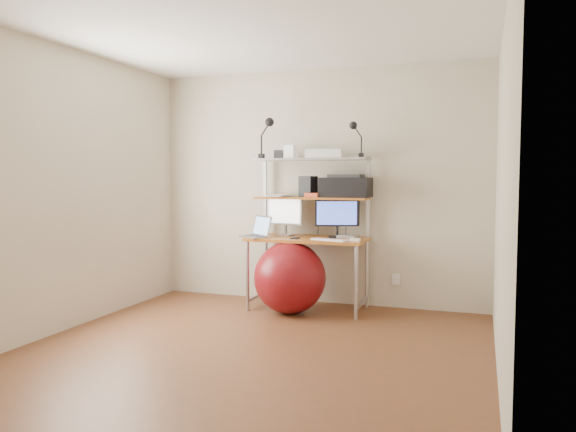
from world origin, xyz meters
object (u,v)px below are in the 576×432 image
at_px(monitor_black, 337,215).
at_px(printer, 346,187).
at_px(exercise_ball, 290,278).
at_px(monitor_silver, 285,213).
at_px(laptop, 258,233).

bearing_deg(monitor_black, printer, 11.60).
bearing_deg(exercise_ball, monitor_silver, 116.63).
bearing_deg(monitor_black, monitor_silver, 159.81).
distance_m(monitor_black, laptop, 0.83).
height_order(monitor_black, printer, printer).
distance_m(monitor_black, printer, 0.31).
distance_m(laptop, printer, 1.01).
bearing_deg(monitor_silver, laptop, -122.63).
xyz_separation_m(monitor_black, printer, (0.08, 0.05, 0.29)).
xyz_separation_m(monitor_silver, monitor_black, (0.57, -0.01, -0.01)).
relative_size(monitor_silver, exercise_ball, 0.62).
bearing_deg(printer, monitor_black, -147.83).
xyz_separation_m(printer, exercise_ball, (-0.47, -0.39, -0.90)).
relative_size(laptop, printer, 0.80).
xyz_separation_m(monitor_silver, laptop, (-0.20, -0.24, -0.19)).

